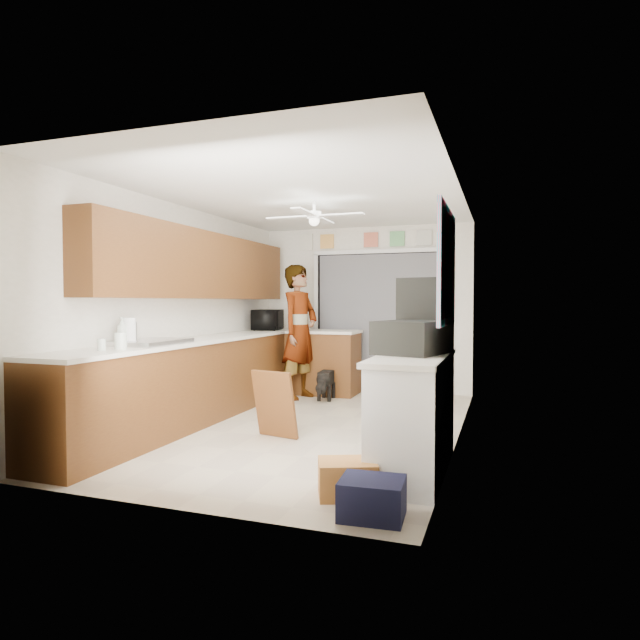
% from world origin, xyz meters
% --- Properties ---
extents(floor, '(5.00, 5.00, 0.00)m').
position_xyz_m(floor, '(0.00, 0.00, 0.00)').
color(floor, '#B8A894').
rests_on(floor, ground).
extents(ceiling, '(5.00, 5.00, 0.00)m').
position_xyz_m(ceiling, '(0.00, 0.00, 2.50)').
color(ceiling, white).
rests_on(ceiling, ground).
extents(wall_back, '(3.20, 0.00, 3.20)m').
position_xyz_m(wall_back, '(0.00, 2.50, 1.25)').
color(wall_back, white).
rests_on(wall_back, ground).
extents(wall_front, '(3.20, 0.00, 3.20)m').
position_xyz_m(wall_front, '(0.00, -2.50, 1.25)').
color(wall_front, white).
rests_on(wall_front, ground).
extents(wall_left, '(0.00, 5.00, 5.00)m').
position_xyz_m(wall_left, '(-1.60, 0.00, 1.25)').
color(wall_left, white).
rests_on(wall_left, ground).
extents(wall_right, '(0.00, 5.00, 5.00)m').
position_xyz_m(wall_right, '(1.60, 0.00, 1.25)').
color(wall_right, white).
rests_on(wall_right, ground).
extents(left_base_cabinets, '(0.60, 4.80, 0.90)m').
position_xyz_m(left_base_cabinets, '(-1.30, 0.00, 0.45)').
color(left_base_cabinets, brown).
rests_on(left_base_cabinets, floor).
extents(left_countertop, '(0.62, 4.80, 0.04)m').
position_xyz_m(left_countertop, '(-1.29, 0.00, 0.92)').
color(left_countertop, white).
rests_on(left_countertop, left_base_cabinets).
extents(upper_cabinets, '(0.32, 4.00, 0.80)m').
position_xyz_m(upper_cabinets, '(-1.44, 0.20, 1.80)').
color(upper_cabinets, brown).
rests_on(upper_cabinets, wall_left).
extents(sink_basin, '(0.50, 0.76, 0.06)m').
position_xyz_m(sink_basin, '(-1.29, -1.00, 0.95)').
color(sink_basin, silver).
rests_on(sink_basin, left_countertop).
extents(faucet, '(0.03, 0.03, 0.22)m').
position_xyz_m(faucet, '(-1.48, -1.00, 1.05)').
color(faucet, silver).
rests_on(faucet, left_countertop).
extents(peninsula_base, '(1.00, 0.60, 0.90)m').
position_xyz_m(peninsula_base, '(-0.50, 2.00, 0.45)').
color(peninsula_base, brown).
rests_on(peninsula_base, floor).
extents(peninsula_top, '(1.04, 0.64, 0.04)m').
position_xyz_m(peninsula_top, '(-0.50, 2.00, 0.92)').
color(peninsula_top, white).
rests_on(peninsula_top, peninsula_base).
extents(back_opening_recess, '(2.00, 0.06, 2.10)m').
position_xyz_m(back_opening_recess, '(0.25, 2.47, 1.05)').
color(back_opening_recess, black).
rests_on(back_opening_recess, wall_back).
extents(curtain_panel, '(1.90, 0.03, 2.05)m').
position_xyz_m(curtain_panel, '(0.25, 2.43, 1.05)').
color(curtain_panel, slate).
rests_on(curtain_panel, wall_back).
extents(door_trim_left, '(0.06, 0.04, 2.10)m').
position_xyz_m(door_trim_left, '(-0.77, 2.44, 1.05)').
color(door_trim_left, white).
rests_on(door_trim_left, wall_back).
extents(door_trim_right, '(0.06, 0.04, 2.10)m').
position_xyz_m(door_trim_right, '(1.27, 2.44, 1.05)').
color(door_trim_right, white).
rests_on(door_trim_right, wall_back).
extents(door_trim_head, '(2.10, 0.04, 0.06)m').
position_xyz_m(door_trim_head, '(0.25, 2.44, 2.12)').
color(door_trim_head, white).
rests_on(door_trim_head, wall_back).
extents(header_frame_0, '(0.22, 0.02, 0.22)m').
position_xyz_m(header_frame_0, '(-0.60, 2.47, 2.30)').
color(header_frame_0, '#F9B253').
rests_on(header_frame_0, wall_back).
extents(header_frame_2, '(0.22, 0.02, 0.22)m').
position_xyz_m(header_frame_2, '(0.10, 2.47, 2.30)').
color(header_frame_2, '#DC6D52').
rests_on(header_frame_2, wall_back).
extents(header_frame_3, '(0.22, 0.02, 0.22)m').
position_xyz_m(header_frame_3, '(0.50, 2.47, 2.30)').
color(header_frame_3, '#66B36E').
rests_on(header_frame_3, wall_back).
extents(header_frame_4, '(0.22, 0.02, 0.22)m').
position_xyz_m(header_frame_4, '(0.90, 2.47, 2.30)').
color(header_frame_4, beige).
rests_on(header_frame_4, wall_back).
extents(route66_sign, '(0.22, 0.02, 0.26)m').
position_xyz_m(route66_sign, '(-0.95, 2.47, 2.30)').
color(route66_sign, silver).
rests_on(route66_sign, wall_back).
extents(right_counter_base, '(0.50, 1.40, 0.90)m').
position_xyz_m(right_counter_base, '(1.35, -1.20, 0.45)').
color(right_counter_base, white).
rests_on(right_counter_base, floor).
extents(right_counter_top, '(0.54, 1.44, 0.04)m').
position_xyz_m(right_counter_top, '(1.34, -1.20, 0.92)').
color(right_counter_top, white).
rests_on(right_counter_top, right_counter_base).
extents(abstract_painting, '(0.03, 1.15, 0.95)m').
position_xyz_m(abstract_painting, '(1.58, -1.00, 1.65)').
color(abstract_painting, '#F85B93').
rests_on(abstract_painting, wall_right).
extents(ceiling_fan, '(1.14, 1.14, 0.24)m').
position_xyz_m(ceiling_fan, '(0.00, 0.20, 2.32)').
color(ceiling_fan, white).
rests_on(ceiling_fan, ceiling).
extents(microwave, '(0.47, 0.61, 0.30)m').
position_xyz_m(microwave, '(-1.31, 1.80, 1.09)').
color(microwave, black).
rests_on(microwave, left_countertop).
extents(soap_bottle, '(0.13, 0.13, 0.28)m').
position_xyz_m(soap_bottle, '(-1.44, -1.25, 1.08)').
color(soap_bottle, silver).
rests_on(soap_bottle, left_countertop).
extents(jar_a, '(0.11, 0.11, 0.15)m').
position_xyz_m(jar_a, '(-1.20, -1.55, 1.01)').
color(jar_a, silver).
rests_on(jar_a, left_countertop).
extents(jar_b, '(0.09, 0.09, 0.10)m').
position_xyz_m(jar_b, '(-1.26, -1.73, 0.99)').
color(jar_b, silver).
rests_on(jar_b, left_countertop).
extents(paper_towel_roll, '(0.15, 0.15, 0.27)m').
position_xyz_m(paper_towel_roll, '(-1.41, -1.18, 1.07)').
color(paper_towel_roll, white).
rests_on(paper_towel_roll, left_countertop).
extents(suitcase, '(0.62, 0.73, 0.27)m').
position_xyz_m(suitcase, '(1.32, -1.09, 1.07)').
color(suitcase, black).
rests_on(suitcase, right_counter_top).
extents(suitcase_rim, '(0.58, 0.68, 0.02)m').
position_xyz_m(suitcase_rim, '(1.32, -1.09, 0.96)').
color(suitcase_rim, yellow).
rests_on(suitcase_rim, suitcase).
extents(suitcase_lid, '(0.41, 0.14, 0.50)m').
position_xyz_m(suitcase_lid, '(1.32, -0.80, 1.32)').
color(suitcase_lid, black).
rests_on(suitcase_lid, suitcase).
extents(cardboard_box, '(0.48, 0.43, 0.25)m').
position_xyz_m(cardboard_box, '(1.00, -1.90, 0.13)').
color(cardboard_box, '#C27D3D').
rests_on(cardboard_box, floor).
extents(navy_crate, '(0.42, 0.36, 0.24)m').
position_xyz_m(navy_crate, '(1.25, -2.20, 0.12)').
color(navy_crate, black).
rests_on(navy_crate, floor).
extents(cabinet_door_panel, '(0.48, 0.26, 0.68)m').
position_xyz_m(cabinet_door_panel, '(-0.12, -0.62, 0.34)').
color(cabinet_door_panel, brown).
rests_on(cabinet_door_panel, floor).
extents(man, '(0.60, 0.77, 1.88)m').
position_xyz_m(man, '(-0.70, 1.55, 0.94)').
color(man, white).
rests_on(man, floor).
extents(dog, '(0.30, 0.59, 0.45)m').
position_xyz_m(dog, '(-0.30, 1.55, 0.22)').
color(dog, black).
rests_on(dog, floor).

